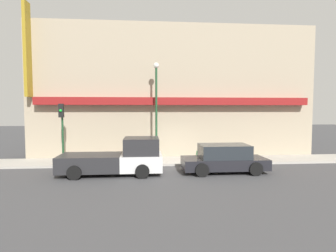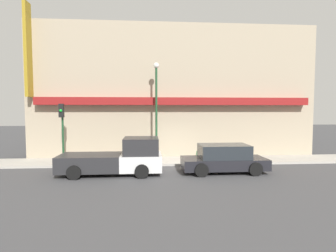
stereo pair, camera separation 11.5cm
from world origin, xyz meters
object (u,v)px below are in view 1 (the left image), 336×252
(pickup_truck, at_px, (118,158))
(fire_hydrant, at_px, (198,156))
(parked_car, at_px, (224,159))
(traffic_light, at_px, (62,123))
(street_lamp, at_px, (156,100))

(pickup_truck, distance_m, fire_hydrant, 5.21)
(fire_hydrant, bearing_deg, pickup_truck, -153.32)
(parked_car, distance_m, traffic_light, 9.57)
(pickup_truck, bearing_deg, fire_hydrant, 27.26)
(pickup_truck, height_order, traffic_light, traffic_light)
(parked_car, height_order, fire_hydrant, parked_car)
(fire_hydrant, height_order, traffic_light, traffic_light)
(pickup_truck, xyz_separation_m, street_lamp, (2.09, 3.03, 3.11))
(pickup_truck, distance_m, parked_car, 5.61)
(parked_car, relative_size, traffic_light, 1.25)
(pickup_truck, bearing_deg, traffic_light, 148.07)
(street_lamp, bearing_deg, traffic_light, -171.97)
(pickup_truck, xyz_separation_m, traffic_light, (-3.51, 2.24, 1.77))
(parked_car, bearing_deg, street_lamp, 141.24)
(traffic_light, bearing_deg, street_lamp, 8.03)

